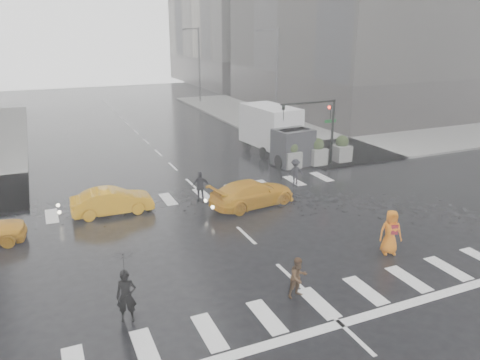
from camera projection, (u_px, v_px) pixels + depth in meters
name	position (u px, v px, depth m)	size (l,w,h in m)	color
ground	(246.00, 235.00, 21.31)	(120.00, 120.00, 0.00)	black
sidewalk_ne	(357.00, 127.00, 43.96)	(35.00, 35.00, 0.15)	gray
road_markings	(246.00, 235.00, 21.30)	(18.00, 48.00, 0.01)	silver
traffic_signal_pole	(320.00, 120.00, 30.71)	(4.45, 0.42, 4.50)	black
street_lamp_near	(275.00, 77.00, 39.57)	(2.15, 0.22, 9.00)	#59595B
street_lamp_far	(198.00, 62.00, 56.95)	(2.15, 0.22, 9.00)	#59595B
planter_west	(291.00, 155.00, 30.81)	(1.10, 1.10, 1.80)	gray
planter_mid	(317.00, 152.00, 31.57)	(1.10, 1.10, 1.80)	gray
planter_east	(342.00, 149.00, 32.34)	(1.10, 1.10, 1.80)	gray
pedestrian_black	(125.00, 277.00, 14.66)	(1.21, 1.22, 2.43)	black
pedestrian_brown	(298.00, 277.00, 16.27)	(0.73, 0.57, 1.49)	#462D19
pedestrian_orange	(391.00, 232.00, 19.35)	(1.10, 0.92, 1.91)	orange
pedestrian_far_a	(201.00, 187.00, 25.23)	(0.98, 0.59, 1.67)	black
pedestrian_far_b	(295.00, 172.00, 27.95)	(1.01, 0.56, 1.57)	black
taxi_mid	(112.00, 201.00, 23.59)	(1.40, 4.03, 1.33)	orange
taxi_rear	(252.00, 193.00, 24.65)	(1.93, 4.19, 1.38)	orange
box_truck	(276.00, 131.00, 33.42)	(2.53, 6.74, 3.58)	silver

